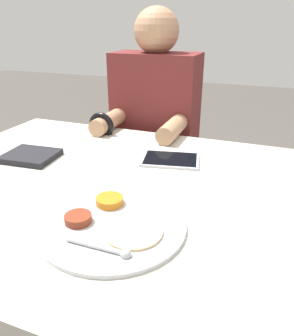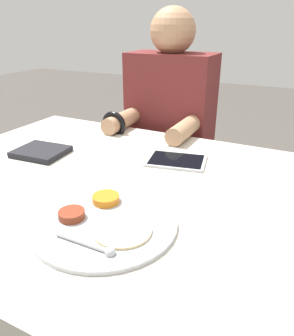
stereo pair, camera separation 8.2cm
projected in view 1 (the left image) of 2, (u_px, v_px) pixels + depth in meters
The scene contains 5 objects.
dining_table at pixel (99, 277), 1.11m from camera, with size 1.15×0.96×0.73m.
thali_tray at pixel (112, 224), 0.74m from camera, with size 0.33×0.33×0.03m.
red_notebook at pixel (31, 156), 1.10m from camera, with size 0.18×0.15×0.02m.
tablet_device at pixel (170, 160), 1.08m from camera, with size 0.21×0.17×0.01m.
person_diner at pixel (155, 153), 1.58m from camera, with size 0.38×0.42×1.21m.
Camera 1 is at (0.46, -0.74, 1.16)m, focal length 35.00 mm.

